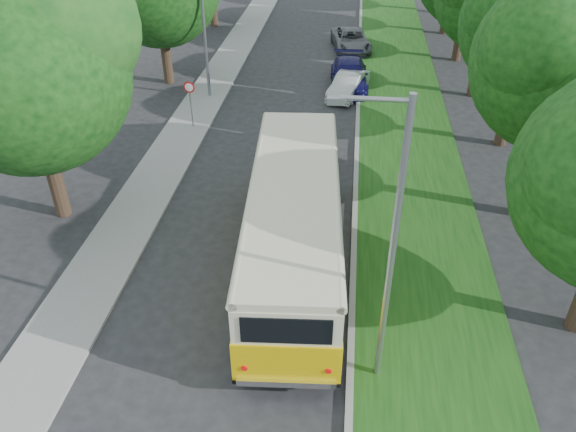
# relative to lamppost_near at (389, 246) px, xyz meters

# --- Properties ---
(ground) EXTENTS (120.00, 120.00, 0.00)m
(ground) POSITION_rel_lamppost_near_xyz_m (-4.21, 2.50, -4.37)
(ground) COLOR #262628
(ground) RESTS_ON ground
(curb) EXTENTS (0.20, 70.00, 0.15)m
(curb) POSITION_rel_lamppost_near_xyz_m (-0.61, 7.50, -4.29)
(curb) COLOR gray
(curb) RESTS_ON ground
(grass_verge) EXTENTS (4.50, 70.00, 0.13)m
(grass_verge) POSITION_rel_lamppost_near_xyz_m (1.74, 7.50, -4.30)
(grass_verge) COLOR #164713
(grass_verge) RESTS_ON ground
(sidewalk) EXTENTS (2.20, 70.00, 0.12)m
(sidewalk) POSITION_rel_lamppost_near_xyz_m (-9.01, 7.50, -4.31)
(sidewalk) COLOR gray
(sidewalk) RESTS_ON ground
(lamppost_near) EXTENTS (1.71, 0.16, 8.00)m
(lamppost_near) POSITION_rel_lamppost_near_xyz_m (0.00, 0.00, 0.00)
(lamppost_near) COLOR gray
(lamppost_near) RESTS_ON ground
(lamppost_far) EXTENTS (1.71, 0.16, 7.50)m
(lamppost_far) POSITION_rel_lamppost_near_xyz_m (-8.91, 18.50, -0.25)
(lamppost_far) COLOR gray
(lamppost_far) RESTS_ON ground
(warning_sign) EXTENTS (0.56, 0.10, 2.50)m
(warning_sign) POSITION_rel_lamppost_near_xyz_m (-8.71, 14.48, -2.66)
(warning_sign) COLOR gray
(warning_sign) RESTS_ON ground
(vintage_bus) EXTENTS (3.61, 11.18, 3.27)m
(vintage_bus) POSITION_rel_lamppost_near_xyz_m (-2.61, 4.37, -2.73)
(vintage_bus) COLOR yellow
(vintage_bus) RESTS_ON ground
(car_silver) EXTENTS (2.43, 4.47, 1.44)m
(car_silver) POSITION_rel_lamppost_near_xyz_m (-2.94, 12.68, -3.65)
(car_silver) COLOR #A4A3A8
(car_silver) RESTS_ON ground
(car_white) EXTENTS (2.43, 4.11, 1.28)m
(car_white) POSITION_rel_lamppost_near_xyz_m (-1.21, 19.60, -3.73)
(car_white) COLOR silver
(car_white) RESTS_ON ground
(car_blue) EXTENTS (2.30, 5.20, 1.48)m
(car_blue) POSITION_rel_lamppost_near_xyz_m (-1.21, 20.88, -3.63)
(car_blue) COLOR #141250
(car_blue) RESTS_ON ground
(car_grey) EXTENTS (3.07, 5.19, 1.35)m
(car_grey) POSITION_rel_lamppost_near_xyz_m (-1.23, 27.80, -3.69)
(car_grey) COLOR slate
(car_grey) RESTS_ON ground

